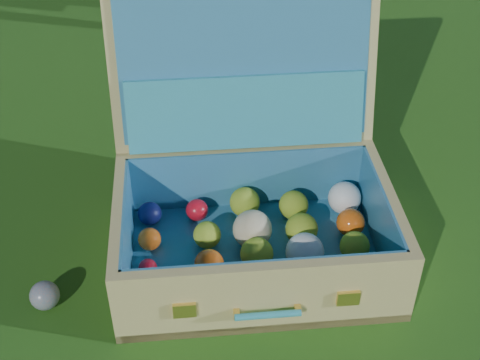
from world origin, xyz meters
name	(u,v)px	position (x,y,z in m)	size (l,w,h in m)	color
ground	(307,224)	(0.00, 0.00, 0.00)	(60.00, 60.00, 0.00)	#215114
stray_ball	(45,295)	(-0.64, 0.00, 0.03)	(0.06, 0.06, 0.06)	teal
suitcase	(254,183)	(-0.14, 0.02, 0.16)	(0.75, 0.71, 0.58)	tan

